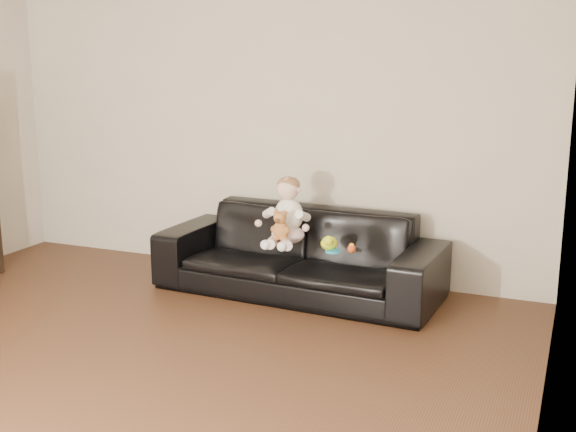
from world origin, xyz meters
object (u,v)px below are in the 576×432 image
at_px(baby, 287,214).
at_px(toy_blue_disc, 333,251).
at_px(toy_green, 329,243).
at_px(toy_rattle, 352,249).
at_px(sofa, 299,253).
at_px(teddy_bear, 280,226).

xyz_separation_m(baby, toy_blue_disc, (0.42, -0.10, -0.23)).
distance_m(toy_green, toy_rattle, 0.19).
height_order(sofa, baby, baby).
height_order(teddy_bear, toy_blue_disc, teddy_bear).
height_order(toy_rattle, toy_blue_disc, toy_rattle).
distance_m(sofa, toy_green, 0.40).
bearing_deg(toy_rattle, sofa, 158.73).
distance_m(baby, toy_blue_disc, 0.49).
height_order(teddy_bear, toy_rattle, teddy_bear).
relative_size(teddy_bear, toy_blue_disc, 2.07).
xyz_separation_m(sofa, toy_green, (0.32, -0.18, 0.16)).
bearing_deg(baby, toy_rattle, -26.54).
distance_m(baby, teddy_bear, 0.17).
xyz_separation_m(baby, toy_green, (0.37, -0.06, -0.18)).
relative_size(baby, toy_blue_disc, 4.71).
bearing_deg(toy_green, baby, 171.29).
height_order(sofa, toy_green, sofa).
xyz_separation_m(teddy_bear, toy_blue_disc, (0.41, 0.06, -0.17)).
relative_size(sofa, toy_blue_disc, 20.17).
xyz_separation_m(teddy_bear, toy_green, (0.36, 0.11, -0.13)).
distance_m(baby, toy_rattle, 0.59).
distance_m(teddy_bear, toy_blue_disc, 0.44).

